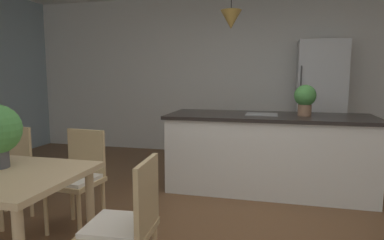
{
  "coord_description": "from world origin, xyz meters",
  "views": [
    {
      "loc": [
        0.4,
        -2.63,
        1.35
      ],
      "look_at": [
        -0.35,
        0.33,
        0.95
      ],
      "focal_mm": 31.83,
      "sensor_mm": 36.0,
      "label": 1
    }
  ],
  "objects_px": {
    "chair_far_left": "(5,170)",
    "kitchen_island": "(268,152)",
    "refrigerator": "(320,103)",
    "chair_kitchen_end": "(127,224)",
    "chair_far_right": "(78,176)",
    "potted_plant_on_island": "(305,98)"
  },
  "relations": [
    {
      "from": "chair_far_left",
      "to": "chair_kitchen_end",
      "type": "relative_size",
      "value": 1.0
    },
    {
      "from": "chair_far_left",
      "to": "chair_far_right",
      "type": "relative_size",
      "value": 1.0
    },
    {
      "from": "chair_kitchen_end",
      "to": "kitchen_island",
      "type": "bearing_deg",
      "value": 71.45
    },
    {
      "from": "chair_far_right",
      "to": "kitchen_island",
      "type": "relative_size",
      "value": 0.37
    },
    {
      "from": "refrigerator",
      "to": "kitchen_island",
      "type": "bearing_deg",
      "value": -115.82
    },
    {
      "from": "chair_kitchen_end",
      "to": "chair_far_right",
      "type": "bearing_deg",
      "value": 136.38
    },
    {
      "from": "kitchen_island",
      "to": "chair_far_right",
      "type": "bearing_deg",
      "value": -137.65
    },
    {
      "from": "chair_far_left",
      "to": "refrigerator",
      "type": "height_order",
      "value": "refrigerator"
    },
    {
      "from": "chair_far_left",
      "to": "potted_plant_on_island",
      "type": "distance_m",
      "value": 3.17
    },
    {
      "from": "refrigerator",
      "to": "chair_kitchen_end",
      "type": "bearing_deg",
      "value": -111.52
    },
    {
      "from": "kitchen_island",
      "to": "refrigerator",
      "type": "height_order",
      "value": "refrigerator"
    },
    {
      "from": "chair_far_left",
      "to": "chair_kitchen_end",
      "type": "distance_m",
      "value": 1.79
    },
    {
      "from": "chair_far_left",
      "to": "chair_far_right",
      "type": "xyz_separation_m",
      "value": [
        0.77,
        0.0,
        0.0
      ]
    },
    {
      "from": "refrigerator",
      "to": "potted_plant_on_island",
      "type": "xyz_separation_m",
      "value": [
        -0.32,
        -1.47,
        0.17
      ]
    },
    {
      "from": "chair_far_right",
      "to": "chair_kitchen_end",
      "type": "distance_m",
      "value": 1.15
    },
    {
      "from": "kitchen_island",
      "to": "chair_kitchen_end",
      "type": "bearing_deg",
      "value": -108.55
    },
    {
      "from": "chair_far_left",
      "to": "chair_kitchen_end",
      "type": "bearing_deg",
      "value": -26.39
    },
    {
      "from": "potted_plant_on_island",
      "to": "chair_far_left",
      "type": "bearing_deg",
      "value": -152.22
    },
    {
      "from": "kitchen_island",
      "to": "potted_plant_on_island",
      "type": "distance_m",
      "value": 0.75
    },
    {
      "from": "chair_kitchen_end",
      "to": "kitchen_island",
      "type": "height_order",
      "value": "kitchen_island"
    },
    {
      "from": "chair_far_right",
      "to": "potted_plant_on_island",
      "type": "xyz_separation_m",
      "value": [
        1.98,
        1.45,
        0.63
      ]
    },
    {
      "from": "chair_far_left",
      "to": "kitchen_island",
      "type": "height_order",
      "value": "kitchen_island"
    }
  ]
}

